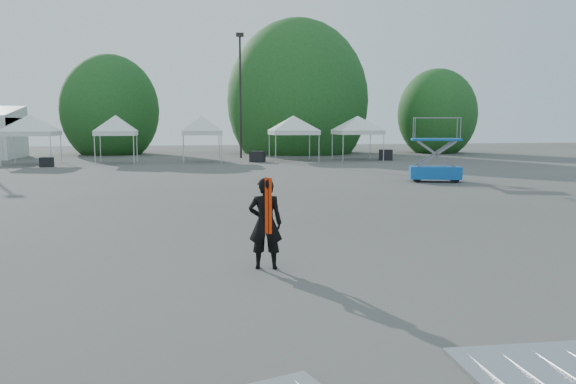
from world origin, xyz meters
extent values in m
plane|color=#474442|center=(0.00, 0.00, 0.00)|extent=(120.00, 120.00, 0.00)
cylinder|color=black|center=(3.00, 32.00, 4.75)|extent=(0.16, 0.16, 9.50)
cube|color=black|center=(3.00, 32.00, 9.65)|extent=(0.60, 0.25, 0.30)
cylinder|color=#382314|center=(-8.00, 40.00, 1.14)|extent=(0.36, 0.36, 2.27)
ellipsoid|color=#1C4B19|center=(-8.00, 40.00, 3.94)|extent=(4.16, 4.16, 4.78)
cylinder|color=#382314|center=(9.00, 39.00, 1.40)|extent=(0.36, 0.36, 2.80)
ellipsoid|color=#1C4B19|center=(9.00, 39.00, 4.85)|extent=(5.12, 5.12, 5.89)
cylinder|color=#382314|center=(22.00, 37.00, 1.05)|extent=(0.36, 0.36, 2.10)
ellipsoid|color=#1C4B19|center=(22.00, 37.00, 3.64)|extent=(3.84, 3.84, 4.42)
cylinder|color=silver|center=(-13.08, 25.77, 1.00)|extent=(0.06, 0.06, 2.00)
cylinder|color=silver|center=(-10.00, 25.77, 1.00)|extent=(0.06, 0.06, 2.00)
cylinder|color=silver|center=(-13.08, 28.84, 1.00)|extent=(0.06, 0.06, 2.00)
cylinder|color=silver|center=(-10.00, 28.84, 1.00)|extent=(0.06, 0.06, 2.00)
cube|color=white|center=(-11.54, 27.31, 2.08)|extent=(3.28, 3.28, 0.30)
pyramid|color=white|center=(-11.54, 27.31, 3.33)|extent=(4.63, 4.63, 1.10)
cylinder|color=silver|center=(-7.32, 26.19, 1.00)|extent=(0.06, 0.06, 2.00)
cylinder|color=silver|center=(-4.79, 26.19, 1.00)|extent=(0.06, 0.06, 2.00)
cylinder|color=silver|center=(-7.32, 28.72, 1.00)|extent=(0.06, 0.06, 2.00)
cylinder|color=silver|center=(-4.79, 28.72, 1.00)|extent=(0.06, 0.06, 2.00)
cube|color=white|center=(-6.06, 27.45, 2.08)|extent=(2.73, 2.73, 0.30)
pyramid|color=white|center=(-6.06, 27.45, 3.33)|extent=(3.86, 3.86, 1.10)
cylinder|color=silver|center=(-1.50, 26.59, 1.00)|extent=(0.06, 0.06, 2.00)
cylinder|color=silver|center=(1.11, 26.59, 1.00)|extent=(0.06, 0.06, 2.00)
cylinder|color=silver|center=(-1.50, 29.20, 1.00)|extent=(0.06, 0.06, 2.00)
cylinder|color=silver|center=(1.11, 29.20, 1.00)|extent=(0.06, 0.06, 2.00)
cube|color=white|center=(-0.20, 27.90, 2.08)|extent=(2.81, 2.81, 0.30)
pyramid|color=white|center=(-0.20, 27.90, 3.33)|extent=(3.98, 3.98, 1.10)
cylinder|color=silver|center=(4.95, 26.46, 1.00)|extent=(0.06, 0.06, 2.00)
cylinder|color=silver|center=(8.11, 26.46, 1.00)|extent=(0.06, 0.06, 2.00)
cylinder|color=silver|center=(4.95, 29.62, 1.00)|extent=(0.06, 0.06, 2.00)
cylinder|color=silver|center=(8.11, 29.62, 1.00)|extent=(0.06, 0.06, 2.00)
cube|color=white|center=(6.53, 28.04, 2.08)|extent=(3.36, 3.36, 0.30)
pyramid|color=white|center=(6.53, 28.04, 3.33)|extent=(4.75, 4.75, 1.10)
cylinder|color=silver|center=(9.96, 26.66, 1.00)|extent=(0.06, 0.06, 2.00)
cylinder|color=silver|center=(13.06, 26.66, 1.00)|extent=(0.06, 0.06, 2.00)
cylinder|color=silver|center=(9.96, 29.76, 1.00)|extent=(0.06, 0.06, 2.00)
cylinder|color=silver|center=(13.06, 29.76, 1.00)|extent=(0.06, 0.06, 2.00)
cube|color=white|center=(11.51, 28.21, 2.08)|extent=(3.31, 3.31, 0.30)
pyramid|color=white|center=(11.51, 28.21, 3.33)|extent=(4.68, 4.68, 1.10)
imported|color=black|center=(0.19, -2.63, 0.87)|extent=(0.70, 0.53, 1.75)
cube|color=#F02C04|center=(0.19, -2.80, 1.22)|extent=(0.14, 0.02, 1.05)
cube|color=#0C429F|center=(10.32, 11.89, 0.44)|extent=(2.59, 1.84, 0.59)
cube|color=#0C429F|center=(10.32, 11.89, 2.00)|extent=(2.48, 1.76, 0.10)
cylinder|color=black|center=(9.33, 11.70, 0.18)|extent=(0.38, 0.25, 0.35)
cylinder|color=black|center=(11.00, 11.16, 0.18)|extent=(0.38, 0.25, 0.35)
cylinder|color=black|center=(9.63, 12.62, 0.18)|extent=(0.38, 0.25, 0.35)
cylinder|color=black|center=(11.30, 12.08, 0.18)|extent=(0.38, 0.25, 0.35)
cube|color=#A0A3A8|center=(2.96, -7.58, 0.03)|extent=(2.52, 1.33, 0.06)
cube|color=black|center=(-10.10, 24.94, 0.30)|extent=(0.78, 0.61, 0.60)
cube|color=black|center=(3.72, 27.08, 0.39)|extent=(1.23, 1.12, 0.78)
cube|color=black|center=(13.50, 27.39, 0.40)|extent=(1.23, 1.09, 0.80)
camera|label=1|loc=(-1.23, -12.96, 2.74)|focal=35.00mm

